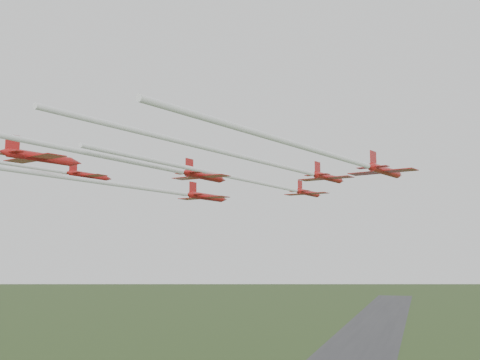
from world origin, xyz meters
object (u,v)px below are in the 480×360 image
(jet_row2_left, at_px, (164,191))
(jet_row2_right, at_px, (277,165))
(jet_row3_mid, at_px, (121,159))
(jet_lead, at_px, (264,184))
(jet_row3_right, at_px, (346,159))

(jet_row2_left, bearing_deg, jet_row2_right, -15.46)
(jet_row3_mid, bearing_deg, jet_row2_right, 43.81)
(jet_lead, distance_m, jet_row2_left, 16.47)
(jet_row2_right, height_order, jet_row3_right, jet_row2_right)
(jet_row3_mid, distance_m, jet_row3_right, 27.16)
(jet_lead, distance_m, jet_row3_mid, 32.28)
(jet_row2_left, height_order, jet_row2_right, jet_row2_right)
(jet_lead, xyz_separation_m, jet_row2_left, (-14.40, -7.84, -1.55))
(jet_row3_right, bearing_deg, jet_row2_left, 161.06)
(jet_row2_left, relative_size, jet_row2_right, 0.93)
(jet_row3_right, bearing_deg, jet_lead, 136.86)
(jet_row3_mid, bearing_deg, jet_row3_right, 10.77)
(jet_row2_right, distance_m, jet_row3_mid, 19.58)
(jet_lead, relative_size, jet_row2_right, 1.12)
(jet_row2_left, relative_size, jet_row3_mid, 0.79)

